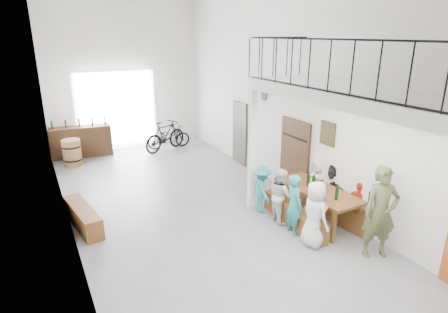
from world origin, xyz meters
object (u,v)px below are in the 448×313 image
side_bench (83,217)px  host_standing (380,212)px  oak_barrel (72,153)px  tasting_table (317,192)px  bicycle_near (169,137)px  serving_counter (81,141)px  bench_inner (293,216)px

side_bench → host_standing: (4.79, -3.80, 0.67)m
oak_barrel → host_standing: 9.31m
tasting_table → bicycle_near: bicycle_near is taller
oak_barrel → serving_counter: (0.42, 0.88, 0.09)m
bench_inner → serving_counter: serving_counter is taller
oak_barrel → bicycle_near: bearing=6.8°
side_bench → host_standing: 6.15m
tasting_table → host_standing: host_standing is taller
bench_inner → oak_barrel: 7.51m
oak_barrel → serving_counter: 0.98m
host_standing → oak_barrel: bearing=141.4°
tasting_table → serving_counter: serving_counter is taller
bench_inner → host_standing: host_standing is taller
bench_inner → oak_barrel: oak_barrel is taller
bench_inner → serving_counter: 8.10m
bench_inner → tasting_table: bearing=-3.7°
tasting_table → oak_barrel: (-4.37, 6.56, -0.28)m
bicycle_near → bench_inner: bearing=-173.2°
tasting_table → host_standing: 1.62m
bench_inner → side_bench: size_ratio=1.21×
bench_inner → serving_counter: bearing=119.2°
side_bench → oak_barrel: size_ratio=1.94×
bench_inner → host_standing: 1.93m
serving_counter → host_standing: size_ratio=1.10×
tasting_table → host_standing: (0.09, -1.60, 0.20)m
side_bench → oak_barrel: oak_barrel is taller
bench_inner → bicycle_near: size_ratio=1.27×
host_standing → bicycle_near: size_ratio=1.14×
tasting_table → bench_inner: (-0.57, 0.08, -0.47)m
side_bench → host_standing: bearing=-38.4°
tasting_table → host_standing: size_ratio=1.15×
side_bench → bench_inner: bearing=-27.1°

